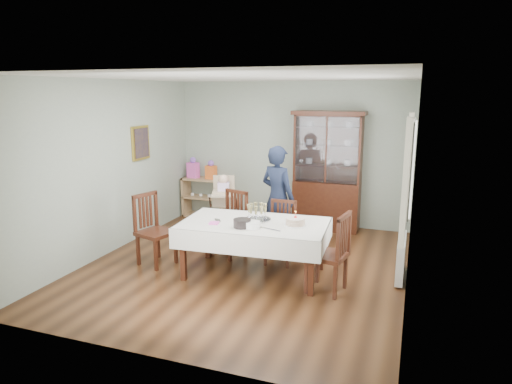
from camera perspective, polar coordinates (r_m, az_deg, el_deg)
The scene contains 25 objects.
floor at distance 6.80m, azimuth -1.32°, elevation -9.22°, with size 5.00×5.00×0.00m, color #593319.
room_shell at distance 6.87m, azimuth 0.18°, elevation 5.70°, with size 5.00×5.00×5.00m.
dining_table at distance 6.37m, azimuth -0.22°, elevation -7.07°, with size 2.07×1.27×0.76m.
china_cabinet at distance 8.42m, azimuth 8.92°, elevation 2.81°, with size 1.30×0.48×2.18m.
sideboard at distance 9.36m, azimuth -6.42°, elevation -0.66°, with size 0.90×0.38×0.80m.
picture_frame at distance 8.11m, azimuth -14.23°, elevation 5.97°, with size 0.04×0.48×0.58m, color gold.
window at distance 6.28m, azimuth 18.95°, elevation 2.96°, with size 0.04×1.02×1.22m, color white.
curtain_left at distance 5.69m, azimuth 18.18°, elevation 1.06°, with size 0.07×0.30×1.55m, color silver.
curtain_right at distance 6.91m, azimuth 18.48°, elevation 2.97°, with size 0.07×0.30×1.55m, color silver.
radiator at distance 6.59m, azimuth 17.66°, elevation -7.77°, with size 0.10×0.80×0.55m, color white.
chair_far_left at distance 7.15m, azimuth -3.34°, elevation -5.59°, with size 0.57×0.57×1.01m.
chair_far_right at distance 6.85m, azimuth 3.04°, elevation -6.62°, with size 0.42×0.42×0.92m.
chair_end_left at distance 6.95m, azimuth -12.42°, elevation -6.31°, with size 0.59×0.59×1.05m.
chair_end_right at distance 5.96m, azimuth 8.97°, elevation -9.38°, with size 0.54×0.54×1.04m.
woman at distance 7.34m, azimuth 2.72°, elevation -0.70°, with size 0.61×0.40×1.68m, color black.
high_chair at distance 7.96m, azimuth -4.02°, elevation -2.68°, with size 0.64×0.64×1.12m.
champagne_tray at distance 6.34m, azimuth 0.15°, elevation -2.90°, with size 0.38×0.38×0.23m.
birthday_cake at distance 6.11m, azimuth 4.94°, elevation -3.74°, with size 0.30×0.30×0.20m.
plate_stack_dark at distance 6.02m, azimuth -1.75°, elevation -3.92°, with size 0.23×0.23×0.11m, color black.
plate_stack_white at distance 5.99m, azimuth -0.44°, elevation -4.13°, with size 0.21×0.21×0.09m, color white.
napkin_stack at distance 6.22m, azimuth -5.28°, elevation -3.89°, with size 0.13×0.13×0.02m, color #EC56BE.
cutlery at distance 6.38m, azimuth -5.09°, elevation -3.49°, with size 0.10×0.15×0.01m, color silver, non-canonical shape.
cake_knife at distance 5.94m, azimuth 1.79°, elevation -4.66°, with size 0.31×0.03×0.01m, color silver.
gift_bag_pink at distance 9.33m, azimuth -7.87°, elevation 2.93°, with size 0.24×0.18×0.42m.
gift_bag_orange at distance 9.16m, azimuth -5.64°, elevation 2.69°, with size 0.21×0.16×0.38m.
Camera 1 is at (2.25, -5.91, 2.52)m, focal length 32.00 mm.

